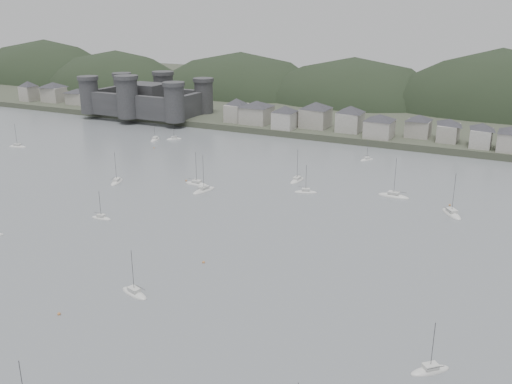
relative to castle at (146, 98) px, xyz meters
The scene contains 8 objects.
ground 216.45m from the castle, 56.28° to the right, with size 900.00×900.00×0.00m, color slate.
far_shore_land 166.61m from the castle, 43.83° to the left, with size 900.00×250.00×3.00m, color #383D2D.
forested_ridge 155.26m from the castle, 35.67° to the left, with size 851.55×103.94×102.57m.
castle is the anchor object (origin of this frame).
waterfront_town 170.64m from the castle, ahead, with size 451.48×28.46×12.92m.
sailboat_lead 151.32m from the castle, 32.82° to the right, with size 7.85×4.85×10.25m.
moored_fleet 160.74m from the castle, 43.62° to the right, with size 268.63×174.41×13.90m.
mooring_buoys 174.94m from the castle, 44.48° to the right, with size 155.48×142.09×0.70m.
Camera 1 is at (71.03, -65.85, 58.32)m, focal length 39.15 mm.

